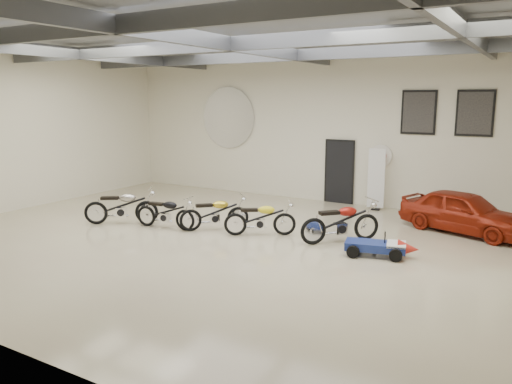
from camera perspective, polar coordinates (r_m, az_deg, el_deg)
The scene contains 18 objects.
floor at distance 12.38m, azimuth -2.82°, elevation -5.90°, with size 16.00×12.00×0.01m, color #BDB590.
ceiling at distance 11.95m, azimuth -3.05°, elevation 17.73°, with size 16.00×12.00×0.01m, color slate.
back_wall at distance 17.23m, azimuth 8.16°, elevation 7.15°, with size 16.00×0.02×5.00m, color beige.
left_wall at distance 17.61m, azimuth -25.42°, elevation 6.31°, with size 0.02×12.00×5.00m, color beige.
ceiling_beams at distance 11.92m, azimuth -3.04°, elevation 16.54°, with size 15.80×11.80×0.32m, color #515358, non-canonical shape.
door at distance 17.15m, azimuth 9.51°, elevation 2.22°, with size 0.92×0.08×2.10m, color black.
logo_plaque at distance 19.05m, azimuth -3.20°, elevation 8.48°, with size 2.30×0.06×1.16m, color silver, non-canonical shape.
poster_left at distance 16.27m, azimuth 18.09°, elevation 8.65°, with size 1.05×0.08×1.35m, color black, non-canonical shape.
poster_mid at distance 16.00m, azimuth 23.75°, elevation 8.25°, with size 1.05×0.08×1.35m, color black, non-canonical shape.
oil_sign at distance 16.62m, azimuth 14.10°, elevation 4.04°, with size 0.72×0.10×0.72m, color white, non-canonical shape.
banner_stand at distance 16.29m, azimuth 13.57°, elevation 1.35°, with size 0.53×0.21×1.94m, color white, non-canonical shape.
motorcycle_silver at distance 14.64m, azimuth -15.16°, elevation -1.53°, with size 2.03×0.63×1.05m, color silver, non-canonical shape.
motorcycle_black at distance 13.89m, azimuth -10.34°, elevation -2.24°, with size 1.79×0.55×0.93m, color silver, non-canonical shape.
motorcycle_gold at distance 13.56m, azimuth -4.78°, elevation -2.34°, with size 1.85×0.57×0.96m, color silver, non-canonical shape.
motorcycle_yellow at distance 12.96m, azimuth 0.45°, elevation -2.94°, with size 1.83×0.57×0.95m, color silver, non-canonical shape.
motorcycle_red at distance 12.52m, azimuth 9.63°, elevation -3.30°, with size 2.07×0.64×1.08m, color silver, non-canonical shape.
go_kart at distance 11.67m, azimuth 14.17°, elevation -5.74°, with size 1.64×0.74×0.59m, color navy, non-canonical shape.
vintage_car at distance 14.34m, azimuth 22.63°, elevation -2.09°, with size 3.31×1.34×1.13m, color maroon.
Camera 1 is at (6.51, -9.92, 3.54)m, focal length 35.00 mm.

